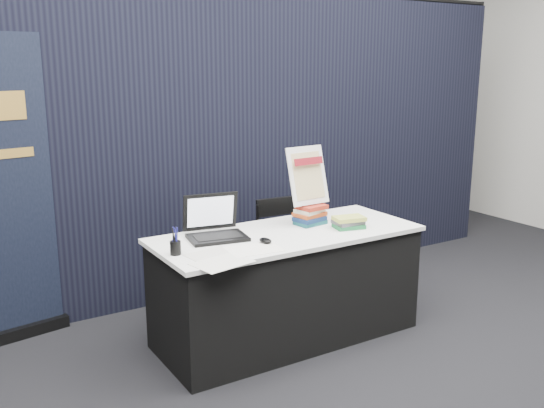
% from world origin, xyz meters
% --- Properties ---
extents(floor, '(8.00, 8.00, 0.00)m').
position_xyz_m(floor, '(0.00, 0.00, 0.00)').
color(floor, black).
rests_on(floor, ground).
extents(wall_back, '(8.00, 0.02, 3.50)m').
position_xyz_m(wall_back, '(0.00, 4.00, 1.75)').
color(wall_back, '#BCB9B1').
rests_on(wall_back, floor).
extents(drape_partition, '(6.00, 0.08, 2.40)m').
position_xyz_m(drape_partition, '(0.00, 1.60, 1.20)').
color(drape_partition, black).
rests_on(drape_partition, floor).
extents(display_table, '(1.80, 0.75, 0.75)m').
position_xyz_m(display_table, '(0.00, 0.55, 0.38)').
color(display_table, black).
rests_on(display_table, floor).
extents(laptop, '(0.40, 0.35, 0.27)m').
position_xyz_m(laptop, '(-0.47, 0.70, 0.81)').
color(laptop, black).
rests_on(laptop, display_table).
extents(mouse, '(0.07, 0.11, 0.03)m').
position_xyz_m(mouse, '(-0.25, 0.42, 0.77)').
color(mouse, black).
rests_on(mouse, display_table).
extents(brochure_left, '(0.36, 0.28, 0.00)m').
position_xyz_m(brochure_left, '(-0.66, 0.22, 0.75)').
color(brochure_left, silver).
rests_on(brochure_left, display_table).
extents(brochure_mid, '(0.31, 0.24, 0.00)m').
position_xyz_m(brochure_mid, '(-0.64, 0.38, 0.75)').
color(brochure_mid, silver).
rests_on(brochure_mid, display_table).
extents(brochure_right, '(0.34, 0.26, 0.00)m').
position_xyz_m(brochure_right, '(-0.38, 0.34, 0.75)').
color(brochure_right, white).
rests_on(brochure_right, display_table).
extents(pen_cup, '(0.07, 0.07, 0.08)m').
position_xyz_m(pen_cup, '(-0.82, 0.49, 0.79)').
color(pen_cup, black).
rests_on(pen_cup, display_table).
extents(book_stack_tall, '(0.23, 0.19, 0.14)m').
position_xyz_m(book_stack_tall, '(0.25, 0.65, 0.82)').
color(book_stack_tall, '#154F53').
rests_on(book_stack_tall, display_table).
extents(book_stack_short, '(0.21, 0.18, 0.08)m').
position_xyz_m(book_stack_short, '(0.42, 0.42, 0.79)').
color(book_stack_short, '#1B6837').
rests_on(book_stack_short, display_table).
extents(info_sign, '(0.31, 0.16, 0.42)m').
position_xyz_m(info_sign, '(0.25, 0.68, 1.09)').
color(info_sign, black).
rests_on(info_sign, book_stack_tall).
extents(stacking_chair, '(0.40, 0.40, 0.81)m').
position_xyz_m(stacking_chair, '(0.35, 1.10, 0.45)').
color(stacking_chair, black).
rests_on(stacking_chair, floor).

